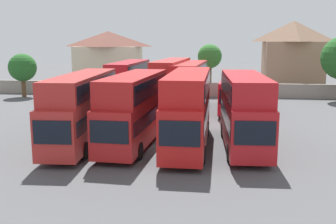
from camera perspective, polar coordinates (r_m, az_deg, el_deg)
ground at (r=45.56m, az=2.31°, el=1.14°), size 140.00×140.00×0.00m
depot_boundary_wall at (r=51.69m, az=2.90°, el=3.25°), size 56.00×0.50×1.80m
bus_1 at (r=28.62m, az=-12.18°, el=0.99°), size 3.08×12.06×4.92m
bus_2 at (r=27.69m, az=-4.87°, el=0.90°), size 3.23×10.83×4.94m
bus_3 at (r=27.06m, az=2.94°, el=0.91°), size 2.73×11.56×5.12m
bus_4 at (r=27.32m, az=10.91°, el=0.65°), size 3.08×10.34×4.97m
bus_5 at (r=42.83m, az=-5.66°, el=4.28°), size 2.76×11.17×4.98m
bus_6 at (r=42.09m, az=0.43°, el=4.39°), size 3.32×11.67×5.20m
bus_7 at (r=41.40m, az=3.12°, el=4.09°), size 3.33×11.84×4.94m
bus_8 at (r=41.62m, az=9.43°, el=2.77°), size 3.31×10.72×3.32m
house_terrace_left at (r=62.09m, az=-8.54°, el=7.54°), size 9.78×7.00×8.52m
house_terrace_centre at (r=59.89m, az=17.45°, el=7.76°), size 8.37×6.81×9.89m
tree_behind_wall at (r=54.23m, az=-20.16°, el=5.97°), size 3.53×3.53×5.54m
tree_right_of_lot at (r=53.72m, az=6.01°, el=7.84°), size 3.21×3.21×6.70m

